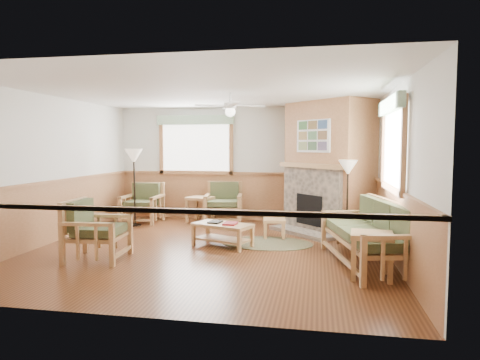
% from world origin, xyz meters
% --- Properties ---
extents(floor, '(6.00, 6.00, 0.01)m').
position_xyz_m(floor, '(0.00, 0.00, -0.01)').
color(floor, '#5B3119').
rests_on(floor, ground).
extents(ceiling, '(6.00, 6.00, 0.01)m').
position_xyz_m(ceiling, '(0.00, 0.00, 2.70)').
color(ceiling, white).
rests_on(ceiling, floor).
extents(wall_back, '(6.00, 0.02, 2.70)m').
position_xyz_m(wall_back, '(0.00, 3.00, 1.35)').
color(wall_back, silver).
rests_on(wall_back, floor).
extents(wall_front, '(6.00, 0.02, 2.70)m').
position_xyz_m(wall_front, '(0.00, -3.00, 1.35)').
color(wall_front, silver).
rests_on(wall_front, floor).
extents(wall_left, '(0.02, 6.00, 2.70)m').
position_xyz_m(wall_left, '(-3.00, 0.00, 1.35)').
color(wall_left, silver).
rests_on(wall_left, floor).
extents(wall_right, '(0.02, 6.00, 2.70)m').
position_xyz_m(wall_right, '(3.00, 0.00, 1.35)').
color(wall_right, silver).
rests_on(wall_right, floor).
extents(wainscot, '(6.00, 6.00, 1.10)m').
position_xyz_m(wainscot, '(0.00, 0.00, 0.55)').
color(wainscot, '#A36C42').
rests_on(wainscot, floor).
extents(fireplace, '(3.11, 3.11, 2.70)m').
position_xyz_m(fireplace, '(2.05, 2.05, 1.35)').
color(fireplace, '#A36C42').
rests_on(fireplace, floor).
extents(window_back, '(1.90, 0.16, 1.50)m').
position_xyz_m(window_back, '(-1.10, 2.96, 2.53)').
color(window_back, white).
rests_on(window_back, wall_back).
extents(window_right, '(0.16, 1.90, 1.50)m').
position_xyz_m(window_right, '(2.96, -0.20, 2.53)').
color(window_right, white).
rests_on(window_right, wall_right).
extents(ceiling_fan, '(1.59, 1.59, 0.36)m').
position_xyz_m(ceiling_fan, '(0.30, 0.30, 2.66)').
color(ceiling_fan, white).
rests_on(ceiling_fan, ceiling).
extents(sofa, '(2.24, 1.32, 0.96)m').
position_xyz_m(sofa, '(2.55, -0.54, 0.48)').
color(sofa, tan).
rests_on(sofa, floor).
extents(armchair_back_left, '(0.82, 0.82, 0.91)m').
position_xyz_m(armchair_back_left, '(-2.18, 2.19, 0.46)').
color(armchair_back_left, tan).
rests_on(armchair_back_left, floor).
extents(armchair_back_right, '(0.93, 0.93, 0.93)m').
position_xyz_m(armchair_back_right, '(-0.33, 2.55, 0.47)').
color(armchair_back_right, tan).
rests_on(armchair_back_right, floor).
extents(armchair_left, '(0.91, 0.91, 0.94)m').
position_xyz_m(armchair_left, '(-1.57, -0.97, 0.47)').
color(armchair_left, tan).
rests_on(armchair_left, floor).
extents(coffee_table, '(1.14, 0.84, 0.41)m').
position_xyz_m(coffee_table, '(0.17, 0.22, 0.21)').
color(coffee_table, tan).
rests_on(coffee_table, floor).
extents(end_table_chairs, '(0.65, 0.63, 0.60)m').
position_xyz_m(end_table_chairs, '(-0.87, 2.47, 0.30)').
color(end_table_chairs, tan).
rests_on(end_table_chairs, floor).
extents(end_table_sofa, '(0.60, 0.58, 0.62)m').
position_xyz_m(end_table_sofa, '(2.55, -1.17, 0.31)').
color(end_table_sofa, tan).
rests_on(end_table_sofa, floor).
extents(footstool, '(0.47, 0.47, 0.37)m').
position_xyz_m(footstool, '(1.00, 1.11, 0.18)').
color(footstool, tan).
rests_on(footstool, floor).
extents(braided_rug, '(1.71, 1.71, 0.01)m').
position_xyz_m(braided_rug, '(0.93, 0.58, 0.01)').
color(braided_rug, '#4E4A30').
rests_on(braided_rug, floor).
extents(floor_lamp_left, '(0.51, 0.51, 1.72)m').
position_xyz_m(floor_lamp_left, '(-2.18, 1.79, 0.86)').
color(floor_lamp_left, black).
rests_on(floor_lamp_left, floor).
extents(floor_lamp_right, '(0.40, 0.40, 1.53)m').
position_xyz_m(floor_lamp_right, '(2.37, 1.00, 0.77)').
color(floor_lamp_right, black).
rests_on(floor_lamp_right, floor).
extents(book_red, '(0.23, 0.31, 0.03)m').
position_xyz_m(book_red, '(0.32, 0.17, 0.44)').
color(book_red, maroon).
rests_on(book_red, coffee_table).
extents(book_dark, '(0.25, 0.30, 0.03)m').
position_xyz_m(book_dark, '(0.02, 0.29, 0.44)').
color(book_dark, black).
rests_on(book_dark, coffee_table).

